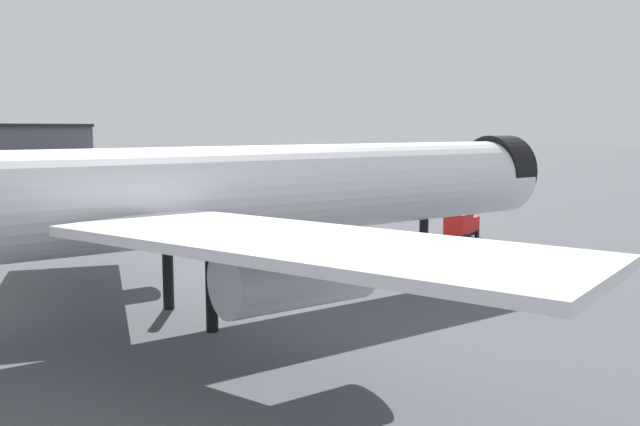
% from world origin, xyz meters
% --- Properties ---
extents(ground, '(900.00, 900.00, 0.00)m').
position_xyz_m(ground, '(0.00, 0.00, 0.00)').
color(ground, '#4C4F54').
extents(airliner_near_gate, '(64.36, 57.85, 18.15)m').
position_xyz_m(airliner_near_gate, '(-4.28, 0.26, 8.00)').
color(airliner_near_gate, white).
rests_on(airliner_near_gate, ground).
extents(service_truck_front, '(5.84, 3.44, 3.00)m').
position_xyz_m(service_truck_front, '(33.81, 4.79, 1.59)').
color(service_truck_front, black).
rests_on(service_truck_front, ground).
extents(baggage_tug_wing, '(1.99, 3.26, 1.85)m').
position_xyz_m(baggage_tug_wing, '(26.56, 21.89, 0.97)').
color(baggage_tug_wing, black).
rests_on(baggage_tug_wing, ground).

